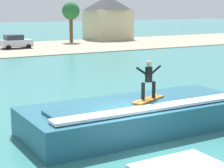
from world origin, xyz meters
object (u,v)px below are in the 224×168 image
at_px(house_gabled_white, 108,16).
at_px(wave_crest, 139,116).
at_px(surfer, 149,77).
at_px(surfboard, 148,99).
at_px(car_far_shore, 16,42).
at_px(tree_short_bushy, 71,12).

bearing_deg(house_gabled_white, wave_crest, -117.81).
xyz_separation_m(surfer, house_gabled_white, (23.32, 45.10, 1.61)).
distance_m(surfboard, car_far_shore, 37.82).
relative_size(surfboard, car_far_shore, 0.51).
height_order(car_far_shore, house_gabled_white, house_gabled_white).
distance_m(car_far_shore, house_gabled_white, 19.91).
relative_size(surfboard, surfer, 1.21).
bearing_deg(surfer, tree_short_bushy, 70.04).
relative_size(house_gabled_white, tree_short_bushy, 1.29).
bearing_deg(surfer, house_gabled_white, 62.66).
distance_m(surfboard, house_gabled_white, 50.91).
relative_size(surfer, house_gabled_white, 0.21).
relative_size(car_far_shore, house_gabled_white, 0.51).
xyz_separation_m(car_far_shore, house_gabled_white, (18.11, 7.71, 3.04)).
distance_m(surfer, house_gabled_white, 50.80).
bearing_deg(surfer, car_far_shore, 82.07).
height_order(surfer, car_far_shore, surfer).
height_order(car_far_shore, tree_short_bushy, tree_short_bushy).
height_order(wave_crest, tree_short_bushy, tree_short_bushy).
relative_size(wave_crest, surfboard, 5.05).
bearing_deg(surfboard, wave_crest, 140.12).
height_order(house_gabled_white, tree_short_bushy, house_gabled_white).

